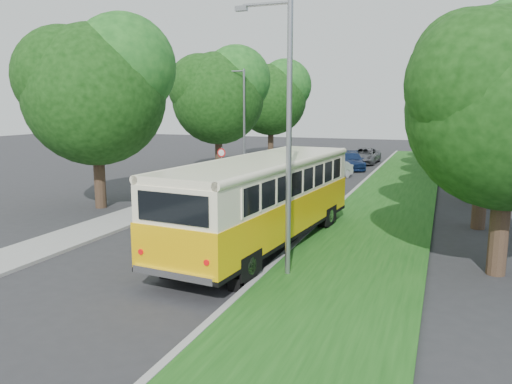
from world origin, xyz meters
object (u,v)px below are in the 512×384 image
at_px(car_blue, 351,161).
at_px(car_grey, 364,156).
at_px(car_white, 331,170).
at_px(lamppost_far, 243,119).
at_px(car_silver, 290,190).
at_px(lamppost_near, 286,131).
at_px(vintage_bus, 264,203).

height_order(car_blue, car_grey, car_grey).
bearing_deg(car_white, lamppost_far, -144.11).
bearing_deg(car_white, car_silver, -70.55).
height_order(lamppost_far, car_grey, lamppost_far).
relative_size(car_blue, car_grey, 0.94).
distance_m(lamppost_far, car_white, 7.06).
height_order(lamppost_near, car_grey, lamppost_near).
height_order(lamppost_near, car_blue, lamppost_near).
height_order(car_white, car_grey, car_grey).
relative_size(car_silver, car_grey, 0.92).
relative_size(vintage_bus, car_blue, 2.39).
bearing_deg(car_blue, car_white, -109.80).
bearing_deg(lamppost_near, lamppost_far, 115.71).
bearing_deg(car_grey, car_silver, -90.51).
bearing_deg(car_silver, vintage_bus, -92.90).
distance_m(lamppost_near, car_grey, 30.72).
bearing_deg(car_grey, car_white, -92.21).
xyz_separation_m(lamppost_far, car_grey, (6.62, 11.92, -3.43)).
xyz_separation_m(lamppost_far, car_blue, (6.23, 7.63, -3.44)).
distance_m(vintage_bus, car_grey, 27.70).
distance_m(car_silver, car_blue, 15.47).
bearing_deg(vintage_bus, car_white, 100.05).
height_order(lamppost_far, car_silver, lamppost_far).
distance_m(car_blue, car_grey, 4.31).
xyz_separation_m(vintage_bus, car_blue, (-1.02, 23.39, -0.98)).
bearing_deg(lamppost_far, car_blue, 50.78).
bearing_deg(lamppost_far, lamppost_near, -64.29).
bearing_deg(lamppost_near, car_blue, 95.85).
bearing_deg(car_blue, car_grey, 68.08).
bearing_deg(car_blue, vintage_bus, -104.21).
relative_size(lamppost_near, lamppost_far, 1.07).
height_order(lamppost_far, car_white, lamppost_far).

